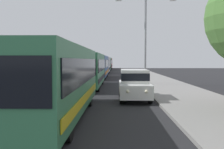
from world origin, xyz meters
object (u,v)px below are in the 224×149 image
at_px(bus_second_in_line, 88,69).
at_px(streetlamp_mid, 145,31).
at_px(bus_middle, 98,66).
at_px(bus_fourth_in_line, 103,64).
at_px(bus_tail_end, 108,63).
at_px(white_suv, 134,83).
at_px(bus_rear, 106,63).
at_px(bus_lead, 56,79).
at_px(box_truck_oncoming, 97,63).

bearing_deg(bus_second_in_line, streetlamp_mid, 18.77).
distance_m(bus_middle, streetlamp_mid, 12.48).
distance_m(bus_fourth_in_line, bus_tail_end, 25.59).
relative_size(bus_fourth_in_line, bus_tail_end, 0.92).
height_order(bus_second_in_line, bus_middle, same).
xyz_separation_m(bus_fourth_in_line, bus_tail_end, (0.00, 25.59, 0.00)).
bearing_deg(white_suv, bus_fourth_in_line, 96.37).
bearing_deg(bus_rear, bus_fourth_in_line, -90.00).
bearing_deg(bus_lead, bus_rear, 90.00).
bearing_deg(bus_fourth_in_line, bus_rear, 90.00).
relative_size(box_truck_oncoming, streetlamp_mid, 0.86).
bearing_deg(bus_lead, white_suv, 54.60).
distance_m(white_suv, streetlamp_mid, 10.30).
bearing_deg(box_truck_oncoming, streetlamp_mid, -80.78).
height_order(bus_middle, box_truck_oncoming, bus_middle).
bearing_deg(bus_middle, streetlamp_mid, -63.13).
xyz_separation_m(bus_lead, bus_fourth_in_line, (0.00, 38.32, 0.00)).
height_order(bus_lead, bus_fourth_in_line, same).
relative_size(white_suv, streetlamp_mid, 0.54).
height_order(bus_tail_end, white_suv, bus_tail_end).
bearing_deg(white_suv, bus_middle, 100.55).
bearing_deg(bus_rear, white_suv, -85.42).
bearing_deg(bus_lead, box_truck_oncoming, 92.78).
bearing_deg(bus_middle, bus_lead, -90.00).
distance_m(bus_rear, bus_tail_end, 12.55).
bearing_deg(bus_tail_end, bus_middle, -90.00).
xyz_separation_m(bus_lead, bus_rear, (-0.00, 51.36, -0.00)).
xyz_separation_m(white_suv, box_truck_oncoming, (-7.00, 62.79, 0.67)).
bearing_deg(streetlamp_mid, bus_tail_end, 96.22).
relative_size(bus_rear, box_truck_oncoming, 1.44).
distance_m(box_truck_oncoming, streetlamp_mid, 54.40).
height_order(bus_lead, bus_middle, same).
relative_size(bus_lead, bus_fourth_in_line, 1.00).
bearing_deg(bus_rear, bus_tail_end, 90.00).
bearing_deg(streetlamp_mid, bus_fourth_in_line, 102.72).
xyz_separation_m(bus_middle, bus_fourth_in_line, (-0.00, 13.26, -0.00)).
bearing_deg(bus_rear, streetlamp_mid, -81.69).
relative_size(bus_lead, white_suv, 2.33).
xyz_separation_m(bus_lead, white_suv, (3.70, 5.20, -0.66)).
distance_m(bus_lead, bus_second_in_line, 12.58).
bearing_deg(box_truck_oncoming, white_suv, -83.64).
bearing_deg(bus_fourth_in_line, white_suv, -83.63).
bearing_deg(bus_lead, bus_tail_end, 90.00).
height_order(bus_rear, bus_tail_end, same).
bearing_deg(bus_middle, bus_fourth_in_line, 90.00).
relative_size(bus_middle, bus_rear, 1.15).
height_order(bus_tail_end, streetlamp_mid, streetlamp_mid).
bearing_deg(streetlamp_mid, box_truck_oncoming, 99.22).
xyz_separation_m(bus_fourth_in_line, box_truck_oncoming, (-3.30, 29.67, 0.01)).
xyz_separation_m(bus_middle, box_truck_oncoming, (-3.30, 42.93, 0.01)).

